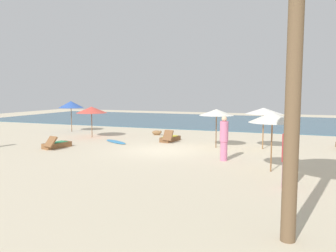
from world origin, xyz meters
The scene contains 13 objects.
ground_plane centered at (0.00, 0.00, 0.00)m, with size 60.00×60.00×0.00m, color beige.
ocean_water centered at (0.00, 17.00, 0.03)m, with size 48.00×16.00×0.06m, color #3D6075.
umbrella_0 centered at (2.34, 1.80, 1.88)m, with size 1.83×1.83×2.05m.
umbrella_1 centered at (4.70, 2.26, 1.98)m, with size 1.88×1.88×2.14m.
umbrella_2 centered at (5.49, -2.74, 2.04)m, with size 1.75×1.75×2.25m.
umbrella_3 centered at (-9.17, 4.86, 2.00)m, with size 1.80×1.80×2.24m.
umbrella_4 centered at (-6.08, 2.84, 1.78)m, with size 1.98×1.98×1.99m.
lounger_0 centered at (-5.51, -1.34, 0.18)m, with size 0.98×1.78×0.69m.
lounger_1 centered at (-0.71, 2.97, 0.18)m, with size 0.86×1.70×0.75m.
person_4 centered at (6.13, -4.87, 0.98)m, with size 0.48×0.48×1.93m.
person_5 centered at (3.43, -1.39, 0.98)m, with size 0.44×0.44×1.94m.
dog centered at (-2.55, 5.33, 0.18)m, with size 0.73×0.42×0.34m.
surfboard centered at (-3.57, 1.52, 0.04)m, with size 2.09×1.60×0.07m.
Camera 1 is at (6.41, -15.85, 3.04)m, focal length 36.51 mm.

